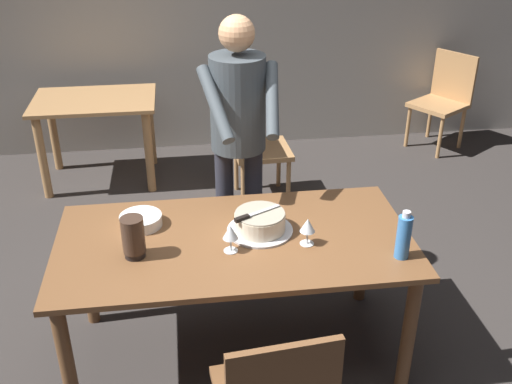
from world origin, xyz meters
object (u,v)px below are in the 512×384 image
Objects in this scene: wine_glass_far at (230,233)px; water_bottle at (404,236)px; main_dining_table at (235,255)px; background_chair_0 at (252,144)px; wine_glass_near at (308,226)px; background_table at (96,117)px; cake_knife at (248,216)px; plate_stack at (141,220)px; hurricane_lamp at (133,237)px; person_cutting_cake at (238,128)px; background_chair_1 at (444,97)px; cake_on_platter at (260,223)px.

water_bottle reaches higher than wine_glass_far.
main_dining_table is 1.81m from background_chair_0.
wine_glass_near is 0.14× the size of background_table.
cake_knife is 2.51m from background_table.
cake_knife is 1.00× the size of water_bottle.
plate_stack is 1.05× the size of hurricane_lamp.
background_table is (-1.01, 2.28, -0.29)m from cake_knife.
person_cutting_cake is 1.72× the size of background_table.
background_chair_1 reaches higher than cake_knife.
water_bottle reaches higher than wine_glass_near.
background_table is at bearing 100.49° from hurricane_lamp.
person_cutting_cake reaches higher than background_chair_0.
person_cutting_cake is at bearing 80.78° from wine_glass_far.
plate_stack is at bearing 86.23° from hurricane_lamp.
hurricane_lamp reaches higher than wine_glass_far.
background_table is (-1.71, 2.57, -0.29)m from water_bottle.
cake_knife is 0.57m from hurricane_lamp.
plate_stack is at bearing -77.64° from background_table.
hurricane_lamp is (-0.02, -0.29, 0.08)m from plate_stack.
cake_knife is (0.07, 0.02, 0.21)m from main_dining_table.
water_bottle reaches higher than cake_on_platter.
background_table is at bearing 113.78° from cake_knife.
background_chair_1 is at bearing 54.83° from wine_glass_near.
hurricane_lamp is at bearing -166.99° from cake_on_platter.
wine_glass_near is (0.22, -0.15, 0.05)m from cake_on_platter.
background_table is 1.11× the size of background_chair_1.
person_cutting_cake is at bearing -101.30° from background_chair_0.
cake_knife is (-0.06, -0.03, 0.06)m from cake_on_platter.
cake_knife is at bearing 157.46° from wine_glass_near.
wine_glass_near is 0.58× the size of water_bottle.
wine_glass_far reaches higher than cake_knife.
background_chair_0 is (0.22, 1.11, -0.58)m from person_cutting_cake.
cake_on_platter is 2.36× the size of wine_glass_far.
wine_glass_near is at bearing -125.17° from background_chair_1.
background_chair_1 is at bearing 62.69° from water_bottle.
cake_knife is 0.30m from wine_glass_near.
cake_on_platter is at bearing -96.00° from background_chair_0.
person_cutting_cake reaches higher than wine_glass_far.
cake_knife is 0.76m from water_bottle.
cake_knife is 0.58m from plate_stack.
hurricane_lamp reaches higher than cake_on_platter.
cake_on_platter is at bearing -64.57° from background_table.
water_bottle reaches higher than cake_knife.
wine_glass_near is 0.16× the size of background_chair_0.
person_cutting_cake is (-0.26, 0.76, 0.22)m from wine_glass_near.
person_cutting_cake reaches higher than background_table.
plate_stack is 1.79m from background_chair_0.
hurricane_lamp reaches higher than background_table.
water_bottle is (0.70, -0.29, -0.00)m from cake_knife.
wine_glass_far is 0.69× the size of hurricane_lamp.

